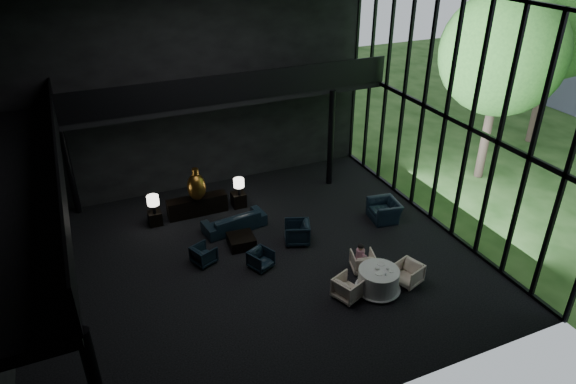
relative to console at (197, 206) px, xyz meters
name	(u,v)px	position (x,y,z in m)	size (l,w,h in m)	color
floor	(255,263)	(0.89, -3.75, -0.35)	(14.00, 12.00, 0.02)	black
ceiling	(245,3)	(0.89, -3.75, 7.65)	(14.00, 12.00, 0.02)	black
wall_back	(197,91)	(0.89, 2.25, 3.65)	(14.00, 0.04, 8.00)	black
wall_front	(357,266)	(0.89, -9.75, 3.65)	(14.00, 0.04, 8.00)	black
curtain_wall	(446,116)	(7.84, -3.75, 3.65)	(0.20, 12.00, 8.00)	black
mezzanine_left	(21,190)	(-5.11, -3.75, 3.65)	(2.00, 12.00, 0.25)	black
mezzanine_back	(230,95)	(1.89, 1.25, 3.65)	(12.00, 2.00, 0.25)	black
railing_left	(59,161)	(-4.11, -3.75, 4.25)	(0.06, 12.00, 1.00)	black
railing_back	(238,87)	(1.89, 0.25, 4.25)	(12.00, 0.06, 1.00)	black
column_nw	(68,164)	(-4.11, 1.95, 1.65)	(0.24, 0.24, 4.00)	black
column_ne	(331,139)	(5.69, 0.25, 1.65)	(0.24, 0.24, 4.00)	black
tree_near	(502,54)	(11.89, -1.75, 4.88)	(4.80, 4.80, 7.65)	#382D23
tree_far	(560,15)	(16.89, 0.25, 5.63)	(5.60, 5.60, 8.80)	#382D23
console	(197,206)	(0.00, 0.00, 0.00)	(2.23, 0.51, 0.71)	black
bronze_urn	(197,187)	(0.00, -0.18, 0.89)	(0.68, 0.68, 1.26)	#99651D
side_table_left	(155,218)	(-1.60, -0.10, -0.10)	(0.47, 0.47, 0.51)	black
table_lamp_left	(153,201)	(-1.60, -0.20, 0.67)	(0.42, 0.42, 0.71)	black
side_table_right	(239,200)	(1.60, -0.06, -0.08)	(0.51, 0.51, 0.56)	black
table_lamp_right	(239,184)	(1.60, -0.19, 0.69)	(0.40, 0.40, 0.68)	black
sofa	(234,217)	(0.94, -1.54, 0.12)	(2.42, 0.71, 0.95)	#151E31
lounge_armchair_west	(204,255)	(-0.60, -3.08, -0.05)	(0.60, 0.56, 0.61)	#102031
lounge_armchair_east	(297,230)	(2.64, -3.20, 0.12)	(0.91, 0.86, 0.94)	black
lounge_armchair_south	(261,260)	(0.99, -4.05, -0.05)	(0.59, 0.55, 0.60)	black
window_armchair	(385,207)	(6.20, -3.12, 0.17)	(1.20, 0.78, 1.04)	black
coffee_table	(241,241)	(0.81, -2.65, -0.16)	(0.86, 0.86, 0.38)	black
dining_table	(378,282)	(3.79, -6.51, -0.03)	(1.37, 1.37, 0.75)	white
dining_chair_north	(363,261)	(3.89, -5.45, -0.03)	(0.63, 0.59, 0.65)	beige
dining_chair_east	(408,273)	(4.82, -6.57, 0.01)	(0.71, 0.67, 0.74)	beige
dining_chair_west	(348,287)	(2.81, -6.43, 0.02)	(0.72, 0.68, 0.74)	beige
child	(360,252)	(3.75, -5.50, 0.38)	(0.27, 0.27, 0.58)	pink
plate_a	(379,273)	(3.70, -6.64, 0.40)	(0.26, 0.26, 0.02)	white
plate_b	(381,264)	(4.00, -6.28, 0.40)	(0.23, 0.23, 0.02)	white
saucer	(391,271)	(4.08, -6.69, 0.40)	(0.17, 0.17, 0.01)	white
coffee_cup	(388,268)	(4.03, -6.58, 0.44)	(0.09, 0.09, 0.07)	white
cereal_bowl	(377,268)	(3.76, -6.45, 0.43)	(0.15, 0.15, 0.08)	white
cream_pot	(386,274)	(3.82, -6.79, 0.43)	(0.06, 0.06, 0.07)	#99999E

